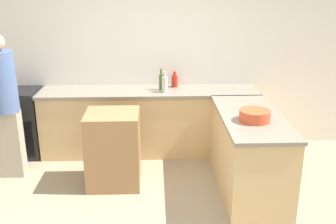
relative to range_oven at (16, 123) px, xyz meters
The scene contains 11 objects.
ground_plane 2.57m from the range_oven, 42.41° to the right, with size 14.00×14.00×0.00m, color tan.
wall_back 2.09m from the range_oven, ahead, with size 8.00×0.06×2.70m.
counter_back 1.87m from the range_oven, ahead, with size 3.01×0.62×0.92m.
counter_peninsula 3.22m from the range_oven, 19.74° to the right, with size 0.69×1.60×0.92m.
range_oven is the anchor object (origin of this frame).
island_table 1.71m from the range_oven, 32.60° to the right, with size 0.62×0.57×0.90m.
mixing_bowl 3.31m from the range_oven, 22.99° to the right, with size 0.33×0.33×0.12m.
hot_sauce_bottle 2.30m from the range_oven, ahead, with size 0.09×0.09×0.22m.
olive_oil_bottle 2.11m from the range_oven, ahead, with size 0.06×0.06×0.30m.
vinegar_bottle_clear 2.16m from the range_oven, ahead, with size 0.08×0.08×0.29m.
person_by_range 0.84m from the range_oven, 78.64° to the right, with size 0.34×0.34×1.78m.
Camera 1 is at (0.08, -3.52, 2.37)m, focal length 42.00 mm.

